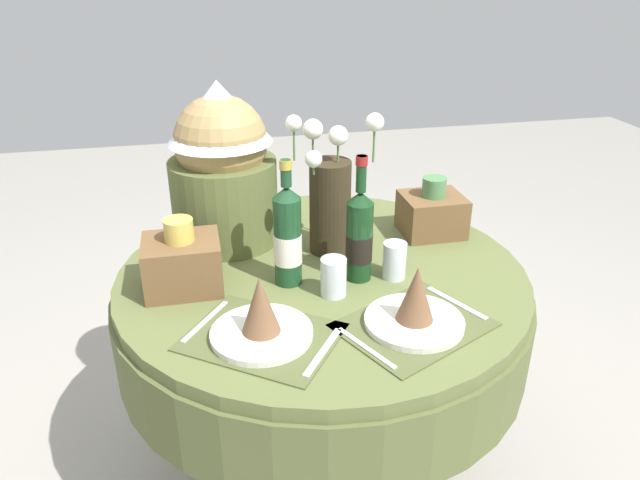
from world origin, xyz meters
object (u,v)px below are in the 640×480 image
dining_table (322,315)px  woven_basket_side_left (182,262)px  wine_bottle_centre (288,236)px  place_setting_left (261,321)px  gift_tub_back_left (222,160)px  tumbler_mid (394,260)px  woven_basket_side_right (432,212)px  wine_bottle_left (359,235)px  tumbler_near_left (332,277)px  place_setting_right (415,309)px  flower_vase (330,196)px

dining_table → woven_basket_side_left: bearing=-177.2°
wine_bottle_centre → place_setting_left: bearing=-113.2°
dining_table → gift_tub_back_left: size_ratio=2.39×
dining_table → tumbler_mid: (0.18, -0.08, 0.20)m
woven_basket_side_right → dining_table: bearing=-156.8°
wine_bottle_left → wine_bottle_centre: 0.19m
tumbler_near_left → woven_basket_side_left: bearing=162.6°
wine_bottle_left → wine_bottle_centre: size_ratio=1.01×
dining_table → wine_bottle_centre: 0.31m
tumbler_mid → woven_basket_side_left: size_ratio=0.52×
place_setting_right → woven_basket_side_right: (0.24, 0.49, 0.02)m
woven_basket_side_left → wine_bottle_centre: bearing=-6.0°
wine_bottle_centre → tumbler_near_left: 0.16m
place_setting_right → woven_basket_side_left: 0.62m
place_setting_left → tumbler_near_left: size_ratio=4.13×
place_setting_right → wine_bottle_left: (-0.07, 0.26, 0.08)m
place_setting_left → woven_basket_side_right: size_ratio=2.27×
wine_bottle_centre → woven_basket_side_left: 0.28m
place_setting_left → wine_bottle_left: (0.30, 0.23, 0.08)m
flower_vase → wine_bottle_centre: flower_vase is taller
dining_table → tumbler_near_left: (-0.00, -0.14, 0.20)m
place_setting_right → wine_bottle_left: size_ratio=1.20×
dining_table → place_setting_left: bearing=-125.5°
woven_basket_side_left → place_setting_left: bearing=-57.9°
flower_vase → woven_basket_side_left: bearing=-162.2°
dining_table → place_setting_left: 0.41m
wine_bottle_left → gift_tub_back_left: gift_tub_back_left is taller
woven_basket_side_right → woven_basket_side_left: bearing=-166.4°
place_setting_left → dining_table: bearing=54.5°
place_setting_left → place_setting_right: same height
wine_bottle_centre → tumbler_mid: (0.29, -0.04, -0.09)m
wine_bottle_centre → woven_basket_side_left: size_ratio=1.74×
dining_table → gift_tub_back_left: bearing=133.4°
dining_table → woven_basket_side_left: (-0.38, -0.02, 0.23)m
place_setting_right → place_setting_left: bearing=175.5°
tumbler_near_left → gift_tub_back_left: size_ratio=0.21×
tumbler_near_left → woven_basket_side_right: (0.39, 0.30, 0.02)m
tumbler_near_left → woven_basket_side_left: woven_basket_side_left is taller
wine_bottle_centre → woven_basket_side_left: (-0.28, 0.03, -0.06)m
tumbler_near_left → tumbler_mid: 0.20m
wine_bottle_left → gift_tub_back_left: 0.48m
woven_basket_side_left → woven_basket_side_right: bearing=13.6°
place_setting_left → gift_tub_back_left: (-0.04, 0.55, 0.21)m
place_setting_right → tumbler_mid: (0.03, 0.24, 0.00)m
place_setting_right → wine_bottle_left: wine_bottle_left is taller
wine_bottle_left → woven_basket_side_left: wine_bottle_left is taller
place_setting_left → tumbler_mid: place_setting_left is taller
dining_table → tumbler_near_left: size_ratio=11.33×
tumbler_near_left → gift_tub_back_left: bearing=121.4°
wine_bottle_left → woven_basket_side_right: bearing=37.4°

